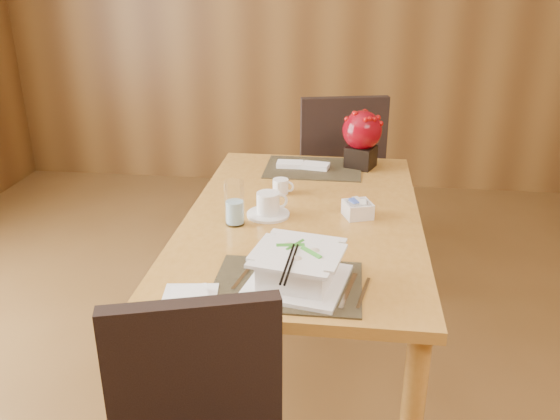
# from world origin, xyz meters

# --- Properties ---
(back_wall) EXTENTS (5.00, 0.02, 2.80)m
(back_wall) POSITION_xyz_m (0.00, 3.00, 1.40)
(back_wall) COLOR brown
(back_wall) RESTS_ON ground
(dining_table) EXTENTS (0.90, 1.50, 0.75)m
(dining_table) POSITION_xyz_m (0.00, 0.60, 0.65)
(dining_table) COLOR #B77F32
(dining_table) RESTS_ON ground
(placemat_near) EXTENTS (0.45, 0.33, 0.01)m
(placemat_near) POSITION_xyz_m (0.00, 0.05, 0.75)
(placemat_near) COLOR black
(placemat_near) RESTS_ON dining_table
(placemat_far) EXTENTS (0.45, 0.33, 0.01)m
(placemat_far) POSITION_xyz_m (0.00, 1.15, 0.75)
(placemat_far) COLOR black
(placemat_far) RESTS_ON dining_table
(soup_setting) EXTENTS (0.33, 0.33, 0.12)m
(soup_setting) POSITION_xyz_m (0.03, 0.06, 0.81)
(soup_setting) COLOR white
(soup_setting) RESTS_ON dining_table
(coffee_cup) EXTENTS (0.17, 0.17, 0.09)m
(coffee_cup) POSITION_xyz_m (-0.13, 0.57, 0.79)
(coffee_cup) COLOR white
(coffee_cup) RESTS_ON dining_table
(water_glass) EXTENTS (0.10, 0.10, 0.17)m
(water_glass) POSITION_xyz_m (-0.25, 0.48, 0.83)
(water_glass) COLOR white
(water_glass) RESTS_ON dining_table
(creamer_jug) EXTENTS (0.10, 0.10, 0.06)m
(creamer_jug) POSITION_xyz_m (-0.12, 0.82, 0.78)
(creamer_jug) COLOR white
(creamer_jug) RESTS_ON dining_table
(sugar_caddy) EXTENTS (0.13, 0.13, 0.06)m
(sugar_caddy) POSITION_xyz_m (0.21, 0.60, 0.78)
(sugar_caddy) COLOR white
(sugar_caddy) RESTS_ON dining_table
(berry_decor) EXTENTS (0.19, 0.19, 0.27)m
(berry_decor) POSITION_xyz_m (0.22, 1.20, 0.91)
(berry_decor) COLOR black
(berry_decor) RESTS_ON dining_table
(napkins_far) EXTENTS (0.25, 0.11, 0.02)m
(napkins_far) POSITION_xyz_m (-0.04, 1.15, 0.77)
(napkins_far) COLOR white
(napkins_far) RESTS_ON dining_table
(bread_plate) EXTENTS (0.18, 0.18, 0.01)m
(bread_plate) POSITION_xyz_m (-0.27, -0.07, 0.76)
(bread_plate) COLOR white
(bread_plate) RESTS_ON dining_table
(far_chair) EXTENTS (0.57, 0.57, 1.02)m
(far_chair) POSITION_xyz_m (0.11, 1.62, 0.58)
(far_chair) COLOR black
(far_chair) RESTS_ON ground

